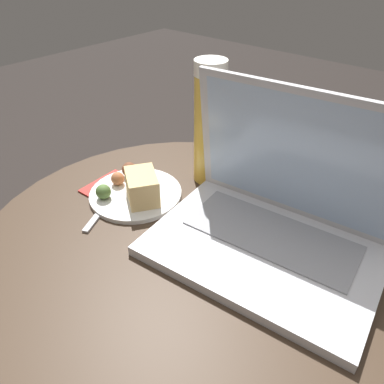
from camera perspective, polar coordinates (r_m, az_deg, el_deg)
table at (r=0.76m, az=-1.47°, el=-13.62°), size 0.73×0.73×0.51m
napkin at (r=0.79m, az=-10.66°, el=-0.03°), size 0.16×0.12×0.00m
laptop at (r=0.64m, az=12.34°, el=-4.08°), size 0.40×0.29×0.26m
beer_glass at (r=0.77m, az=2.64°, el=10.27°), size 0.06×0.06×0.26m
snack_plate at (r=0.77m, az=-8.55°, el=0.43°), size 0.19×0.19×0.07m
fork at (r=0.77m, az=-12.59°, el=-1.39°), size 0.09×0.16×0.00m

